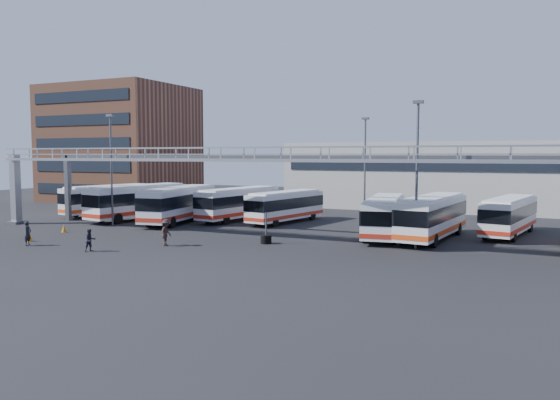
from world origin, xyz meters
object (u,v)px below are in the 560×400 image
at_px(bus_2, 179,203).
at_px(cone_left, 30,237).
at_px(light_pole_back, 365,163).
at_px(bus_7, 433,216).
at_px(bus_3, 239,202).
at_px(light_pole_left, 111,163).
at_px(pedestrian_a, 28,233).
at_px(bus_0, 109,198).
at_px(pedestrian_b, 90,240).
at_px(tire_stack, 266,238).
at_px(cone_right, 64,228).
at_px(bus_8, 509,215).
at_px(bus_1, 139,200).
at_px(light_pole_mid, 417,166).
at_px(bus_4, 286,205).
at_px(bus_6, 384,215).
at_px(pedestrian_c, 166,233).

bearing_deg(bus_2, cone_left, -111.90).
bearing_deg(light_pole_back, bus_7, -51.30).
bearing_deg(bus_3, light_pole_left, -127.89).
relative_size(pedestrian_a, cone_left, 2.51).
bearing_deg(bus_0, pedestrian_b, -39.51).
bearing_deg(tire_stack, pedestrian_b, -139.49).
distance_m(bus_2, cone_right, 10.83).
relative_size(bus_7, bus_8, 1.09).
xyz_separation_m(bus_2, bus_3, (4.27, 4.13, -0.11)).
distance_m(bus_2, bus_3, 5.94).
bearing_deg(cone_right, light_pole_back, 43.54).
bearing_deg(tire_stack, bus_3, 126.95).
relative_size(bus_1, bus_8, 1.13).
distance_m(bus_0, cone_right, 13.44).
xyz_separation_m(bus_7, pedestrian_a, (-25.88, -15.04, -0.98)).
bearing_deg(bus_3, pedestrian_a, -98.56).
bearing_deg(light_pole_mid, light_pole_left, 177.95).
height_order(bus_1, bus_4, bus_1).
distance_m(cone_left, tire_stack, 17.88).
bearing_deg(pedestrian_b, bus_2, 37.17).
distance_m(light_pole_mid, cone_left, 28.99).
bearing_deg(pedestrian_b, bus_6, -24.72).
bearing_deg(cone_left, light_pole_back, 51.72).
distance_m(bus_1, bus_3, 10.16).
height_order(bus_3, bus_8, bus_3).
distance_m(light_pole_left, pedestrian_b, 14.99).
relative_size(bus_6, bus_8, 1.03).
bearing_deg(bus_2, bus_0, 159.46).
bearing_deg(light_pole_left, cone_left, -84.36).
bearing_deg(bus_0, light_pole_back, 26.99).
distance_m(bus_2, pedestrian_a, 15.76).
relative_size(bus_3, pedestrian_b, 7.07).
relative_size(bus_0, cone_left, 15.44).
distance_m(bus_6, bus_8, 10.28).
bearing_deg(cone_left, bus_2, 75.94).
bearing_deg(pedestrian_c, pedestrian_a, 102.65).
xyz_separation_m(bus_7, pedestrian_b, (-20.08, -14.97, -1.10)).
height_order(light_pole_left, bus_2, light_pole_left).
bearing_deg(cone_left, cone_right, 106.93).
height_order(light_pole_left, tire_stack, light_pole_left).
bearing_deg(bus_4, bus_8, 10.64).
height_order(bus_2, tire_stack, bus_2).
bearing_deg(pedestrian_c, cone_left, 92.43).
bearing_deg(light_pole_mid, bus_8, 58.72).
bearing_deg(bus_6, light_pole_back, 105.52).
distance_m(pedestrian_c, cone_right, 12.19).
bearing_deg(bus_8, pedestrian_a, -137.58).
bearing_deg(bus_4, cone_right, -125.16).
xyz_separation_m(bus_3, bus_4, (5.04, 0.17, -0.11)).
xyz_separation_m(bus_6, bus_7, (3.67, 0.30, 0.10)).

